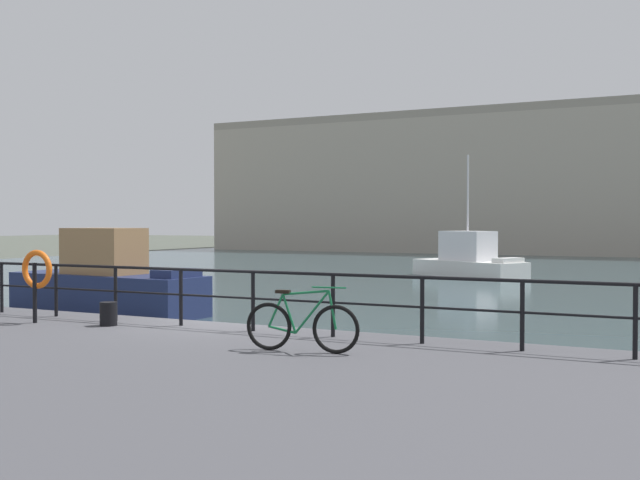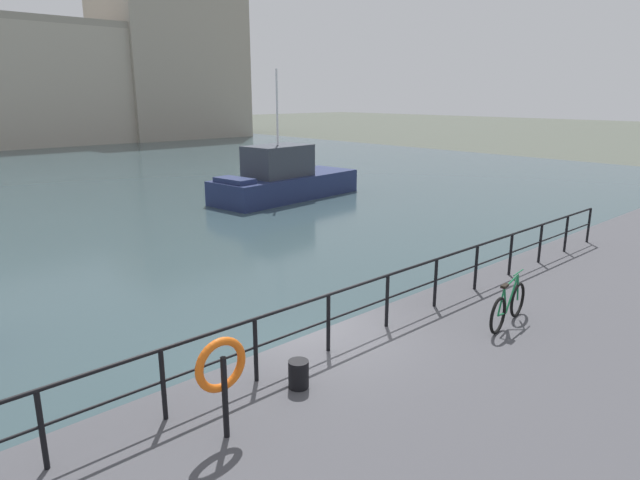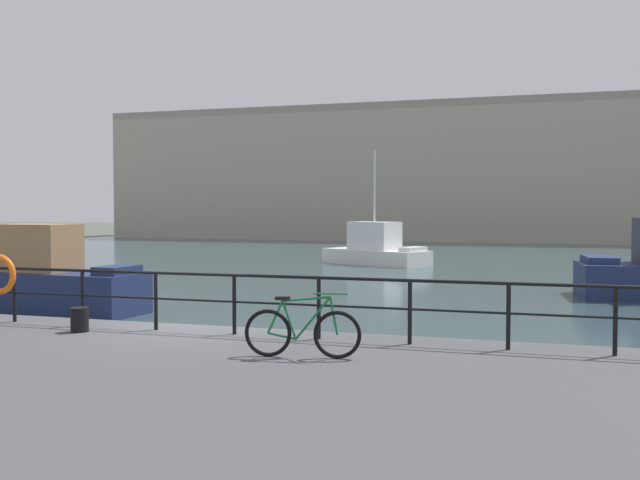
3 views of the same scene
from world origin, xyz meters
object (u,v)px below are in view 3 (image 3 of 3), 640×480
object	(u,v)px
moored_small_launch	(41,281)
moored_cabin_cruiser	(376,249)
harbor_building	(559,168)
mooring_bollard	(80,320)
parked_bicycle	(302,332)

from	to	relation	value
moored_small_launch	moored_cabin_cruiser	size ratio (longest dim) A/B	1.06
harbor_building	mooring_bollard	bearing A→B (deg)	-98.43
moored_small_launch	moored_cabin_cruiser	world-z (taller)	moored_cabin_cruiser
mooring_bollard	harbor_building	bearing A→B (deg)	81.57
harbor_building	parked_bicycle	world-z (taller)	harbor_building
moored_cabin_cruiser	parked_bicycle	xyz separation A→B (m)	(5.64, -29.24, 0.45)
moored_small_launch	mooring_bollard	distance (m)	9.99
harbor_building	mooring_bollard	world-z (taller)	harbor_building
moored_cabin_cruiser	mooring_bollard	size ratio (longest dim) A/B	14.78
harbor_building	moored_cabin_cruiser	bearing A→B (deg)	-107.19
harbor_building	moored_small_launch	xyz separation A→B (m)	(-15.74, -53.49, -5.95)
moored_cabin_cruiser	parked_bicycle	size ratio (longest dim) A/B	3.70
moored_cabin_cruiser	mooring_bollard	xyz separation A→B (m)	(1.06, -28.29, 0.28)
moored_cabin_cruiser	harbor_building	bearing A→B (deg)	100.02
harbor_building	parked_bicycle	size ratio (longest dim) A/B	42.02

